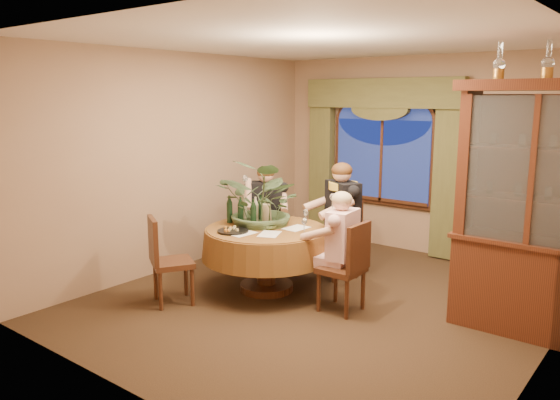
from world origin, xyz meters
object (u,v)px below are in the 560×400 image
Objects in this scene: chair_back_right at (338,239)px; wine_bottle_1 at (241,211)px; stoneware_vase at (266,215)px; person_scarf at (342,222)px; oil_lamp_center at (548,59)px; person_back at (266,216)px; wine_bottle_5 at (244,208)px; olive_bowl at (269,227)px; wine_bottle_4 at (255,211)px; oil_lamp_left at (499,61)px; wine_bottle_2 at (261,208)px; chair_front_left at (173,261)px; person_pink at (342,250)px; chair_back at (267,230)px; centerpiece_plant at (265,169)px; wine_bottle_3 at (230,209)px; dining_table at (266,259)px; wine_bottle_0 at (253,213)px; chair_right at (341,267)px; china_cabinet at (535,211)px.

wine_bottle_1 reaches higher than chair_back_right.
stoneware_vase is (-0.47, -0.82, 0.40)m from chair_back_right.
person_scarf reaches higher than stoneware_vase.
chair_back_right is at bearing 172.84° from oil_lamp_center.
person_back reaches higher than wine_bottle_5.
olive_bowl is 0.33m from wine_bottle_4.
stoneware_vase is 0.31m from wine_bottle_1.
oil_lamp_left is 1.03× the size of wine_bottle_2.
person_back is at bearing 123.09° from chair_front_left.
wine_bottle_1 is (-1.31, -0.16, 0.28)m from person_pink.
person_back is (-3.32, 0.12, -1.89)m from oil_lamp_center.
person_pink reaches higher than chair_front_left.
chair_back is 0.77m from wine_bottle_2.
centerpiece_plant reaches higher than wine_bottle_3.
wine_bottle_5 is at bearing -170.00° from oil_lamp_center.
dining_table is at bearing -15.66° from wine_bottle_4.
wine_bottle_0 is at bearing -27.87° from wine_bottle_5.
chair_back is at bearing 177.90° from oil_lamp_center.
olive_bowl is 0.51× the size of wine_bottle_1.
chair_back is at bearing 162.24° from person_back.
person_back is at bearing 108.78° from wine_bottle_1.
centerpiece_plant is at bearing 133.31° from dining_table.
chair_right is 0.19m from person_pink.
centerpiece_plant is 0.53m from wine_bottle_0.
wine_bottle_4 is at bearing -71.56° from wine_bottle_2.
dining_table is 2.89m from china_cabinet.
oil_lamp_left reaches higher than person_back.
person_scarf is at bearing 172.96° from oil_lamp_left.
wine_bottle_4 is at bearing 38.33° from wine_bottle_1.
wine_bottle_2 is (-1.28, 0.21, 0.44)m from chair_right.
person_scarf is at bearing 169.92° from chair_back_right.
oil_lamp_left is 0.35× the size of chair_right.
oil_lamp_center is 1.03× the size of wine_bottle_4.
olive_bowl is at bearing 86.13° from chair_front_left.
person_scarf is 5.79× the size of stoneware_vase.
chair_front_left is at bearing -97.53° from wine_bottle_5.
chair_back_right is at bearing 60.01° from stoneware_vase.
wine_bottle_0 is at bearing 81.01° from chair_back.
olive_bowl is 0.44m from wine_bottle_2.
chair_back_right is 1.03m from stoneware_vase.
wine_bottle_4 is (-0.28, 0.09, 0.14)m from olive_bowl.
person_back reaches higher than person_pink.
dining_table is 1.56× the size of chair_back_right.
china_cabinet is 7.24× the size of wine_bottle_4.
stoneware_vase is 0.77× the size of wine_bottle_0.
oil_lamp_left is 1.03× the size of wine_bottle_4.
wine_bottle_1 and wine_bottle_3 have the same top height.
chair_front_left is 0.97m from wine_bottle_3.
person_back is 1.13m from person_scarf.
wine_bottle_2 reaches higher than chair_front_left.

